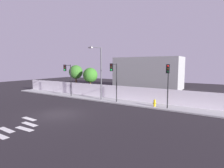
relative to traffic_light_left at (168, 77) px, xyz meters
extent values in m
plane|color=black|center=(-8.67, -6.91, -3.60)|extent=(80.00, 80.00, 0.00)
cube|color=#A6A6A6|center=(-8.67, 1.29, -3.53)|extent=(36.00, 2.40, 0.15)
cube|color=white|center=(-8.67, 2.58, -2.55)|extent=(36.00, 0.18, 1.80)
cube|color=silver|center=(-8.61, -11.86, -3.60)|extent=(1.81, 0.50, 0.01)
cube|color=silver|center=(-7.67, -11.01, -3.60)|extent=(1.82, 0.52, 0.01)
cube|color=silver|center=(-8.34, -10.16, -3.60)|extent=(1.81, 0.49, 0.01)
cube|color=silver|center=(-9.70, -9.31, -3.60)|extent=(1.82, 0.51, 0.01)
cylinder|color=black|center=(-0.13, 0.64, -1.09)|extent=(0.12, 0.12, 4.73)
cylinder|color=black|center=(-0.01, 0.05, 1.18)|extent=(0.32, 1.19, 0.08)
cube|color=black|center=(0.11, -0.54, 0.83)|extent=(0.37, 0.26, 0.90)
sphere|color=red|center=(0.13, -0.65, 1.10)|extent=(0.18, 0.18, 0.18)
sphere|color=#33260A|center=(0.13, -0.65, 0.82)|extent=(0.18, 0.18, 0.18)
sphere|color=black|center=(0.13, -0.65, 0.54)|extent=(0.18, 0.18, 0.18)
cylinder|color=black|center=(-14.46, 0.64, -1.10)|extent=(0.12, 0.12, 4.70)
cylinder|color=black|center=(-14.29, -0.06, 1.15)|extent=(0.40, 1.42, 0.08)
cube|color=black|center=(-14.13, -0.75, 0.80)|extent=(0.38, 0.27, 0.90)
sphere|color=black|center=(-14.10, -0.87, 1.07)|extent=(0.18, 0.18, 0.18)
sphere|color=#33260A|center=(-14.10, -0.87, 0.79)|extent=(0.18, 0.18, 0.18)
sphere|color=#19F24C|center=(-14.10, -0.87, 0.51)|extent=(0.18, 0.18, 0.18)
cylinder|color=black|center=(-6.51, 0.64, -1.03)|extent=(0.12, 0.12, 4.84)
cylinder|color=black|center=(-6.42, -0.09, 1.28)|extent=(0.26, 1.47, 0.08)
cube|color=black|center=(-6.33, -0.82, 0.93)|extent=(0.36, 0.24, 0.90)
sphere|color=black|center=(-6.32, -0.94, 1.20)|extent=(0.18, 0.18, 0.18)
sphere|color=#33260A|center=(-6.32, -0.94, 0.92)|extent=(0.18, 0.18, 0.18)
sphere|color=#19F24C|center=(-6.32, -0.94, 0.64)|extent=(0.18, 0.18, 0.18)
cylinder|color=#4C4C51|center=(-9.03, 0.84, 0.02)|extent=(0.16, 0.16, 6.95)
cylinder|color=#4C4C51|center=(-9.19, -0.06, 3.45)|extent=(0.42, 1.81, 0.10)
cube|color=beige|center=(-9.35, -0.95, 3.35)|extent=(0.63, 0.34, 0.16)
cylinder|color=gold|center=(-1.59, 0.78, -3.14)|extent=(0.24, 0.24, 0.64)
sphere|color=gold|center=(-1.59, 0.78, -2.78)|extent=(0.26, 0.26, 0.26)
cylinder|color=gold|center=(-1.76, 0.78, -3.10)|extent=(0.10, 0.09, 0.09)
cylinder|color=gold|center=(-1.42, 0.78, -3.10)|extent=(0.10, 0.09, 0.09)
cylinder|color=brown|center=(-16.29, 3.68, -2.10)|extent=(0.23, 0.23, 3.01)
sphere|color=#356C25|center=(-16.29, 3.68, 0.03)|extent=(2.29, 2.29, 2.29)
cylinder|color=brown|center=(-13.20, 3.68, -2.32)|extent=(0.22, 0.22, 2.56)
sphere|color=#367924|center=(-13.20, 3.68, -0.40)|extent=(2.33, 2.33, 2.33)
cube|color=#969696|center=(-8.55, 16.58, -0.43)|extent=(13.34, 6.00, 6.35)
camera|label=1|loc=(4.91, -18.54, 1.21)|focal=28.70mm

